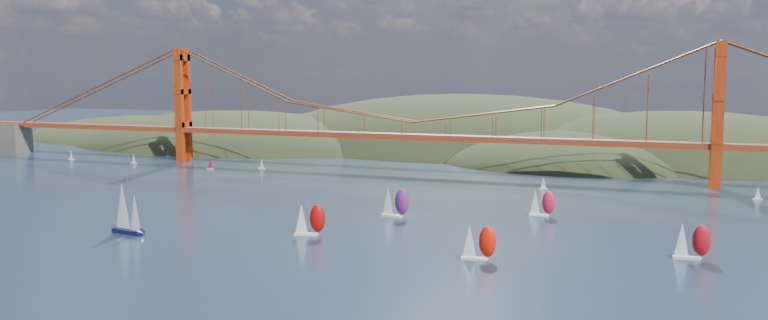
{
  "coord_description": "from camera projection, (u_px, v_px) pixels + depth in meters",
  "views": [
    {
      "loc": [
        104.41,
        -126.52,
        42.81
      ],
      "look_at": [
        20.55,
        90.0,
        15.99
      ],
      "focal_mm": 35.0,
      "sensor_mm": 36.0,
      "label": 1
    }
  ],
  "objects": [
    {
      "name": "racer_1",
      "position": [
        478.0,
        242.0,
        171.92
      ],
      "size": [
        8.17,
        3.74,
        9.23
      ],
      "rotation": [
        0.0,
        0.0,
        0.12
      ],
      "color": "silver",
      "rests_on": "ground"
    },
    {
      "name": "distant_boat_0",
      "position": [
        71.0,
        155.0,
        373.78
      ],
      "size": [
        3.0,
        2.0,
        4.7
      ],
      "color": "silver",
      "rests_on": "ground"
    },
    {
      "name": "distant_boat_2",
      "position": [
        210.0,
        164.0,
        336.9
      ],
      "size": [
        3.0,
        2.0,
        4.7
      ],
      "color": "silver",
      "rests_on": "ground"
    },
    {
      "name": "distant_boat_4",
      "position": [
        758.0,
        193.0,
        254.52
      ],
      "size": [
        3.0,
        2.0,
        4.7
      ],
      "color": "silver",
      "rests_on": "ground"
    },
    {
      "name": "racer_rwb",
      "position": [
        395.0,
        202.0,
        223.61
      ],
      "size": [
        8.87,
        3.78,
        10.1
      ],
      "rotation": [
        0.0,
        0.0,
        -0.08
      ],
      "color": "silver",
      "rests_on": "ground"
    },
    {
      "name": "ground",
      "position": [
        142.0,
        275.0,
        159.57
      ],
      "size": [
        1200.0,
        1200.0,
        0.0
      ],
      "primitive_type": "plane",
      "color": "black",
      "rests_on": "ground"
    },
    {
      "name": "distant_boat_8",
      "position": [
        543.0,
        183.0,
        277.23
      ],
      "size": [
        3.0,
        2.0,
        4.7
      ],
      "color": "silver",
      "rests_on": "ground"
    },
    {
      "name": "headlands",
      "position": [
        552.0,
        177.0,
        402.67
      ],
      "size": [
        725.0,
        225.0,
        96.0
      ],
      "color": "black",
      "rests_on": "ground"
    },
    {
      "name": "racer_2",
      "position": [
        691.0,
        241.0,
        172.74
      ],
      "size": [
        8.38,
        3.95,
        9.45
      ],
      "rotation": [
        0.0,
        0.0,
        0.13
      ],
      "color": "silver",
      "rests_on": "ground"
    },
    {
      "name": "racer_3",
      "position": [
        542.0,
        203.0,
        225.18
      ],
      "size": [
        7.79,
        3.26,
        8.89
      ],
      "rotation": [
        0.0,
        0.0,
        0.06
      ],
      "color": "white",
      "rests_on": "ground"
    },
    {
      "name": "racer_0",
      "position": [
        309.0,
        219.0,
        198.18
      ],
      "size": [
        8.56,
        5.02,
        9.6
      ],
      "rotation": [
        0.0,
        0.0,
        0.27
      ],
      "color": "silver",
      "rests_on": "ground"
    },
    {
      "name": "distant_boat_3",
      "position": [
        262.0,
        164.0,
        337.7
      ],
      "size": [
        3.0,
        2.0,
        4.7
      ],
      "color": "silver",
      "rests_on": "ground"
    },
    {
      "name": "bridge",
      "position": [
        411.0,
        98.0,
        323.24
      ],
      "size": [
        552.0,
        12.0,
        55.0
      ],
      "color": "maroon",
      "rests_on": "ground"
    },
    {
      "name": "sloop_navy",
      "position": [
        126.0,
        209.0,
        200.9
      ],
      "size": [
        10.19,
        6.27,
        15.31
      ],
      "rotation": [
        0.0,
        0.0,
        -0.16
      ],
      "color": "black",
      "rests_on": "ground"
    },
    {
      "name": "distant_boat_1",
      "position": [
        134.0,
        159.0,
        357.23
      ],
      "size": [
        3.0,
        2.0,
        4.7
      ],
      "color": "silver",
      "rests_on": "ground"
    }
  ]
}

